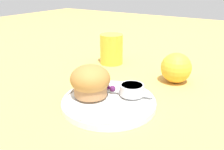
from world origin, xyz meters
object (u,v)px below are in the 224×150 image
object	(u,v)px
butter_knife	(117,90)
orange_fruit	(176,68)
muffin	(90,81)
juice_glass	(111,49)

from	to	relation	value
butter_knife	orange_fruit	distance (m)	0.20
muffin	juice_glass	world-z (taller)	juice_glass
muffin	butter_knife	world-z (taller)	muffin
juice_glass	butter_knife	bearing A→B (deg)	-53.93
muffin	juice_glass	bearing A→B (deg)	114.20
butter_knife	juice_glass	distance (m)	0.28
muffin	butter_knife	xyz separation A→B (m)	(0.04, 0.05, -0.03)
butter_knife	juice_glass	world-z (taller)	juice_glass
butter_knife	orange_fruit	world-z (taller)	orange_fruit
muffin	orange_fruit	distance (m)	0.26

